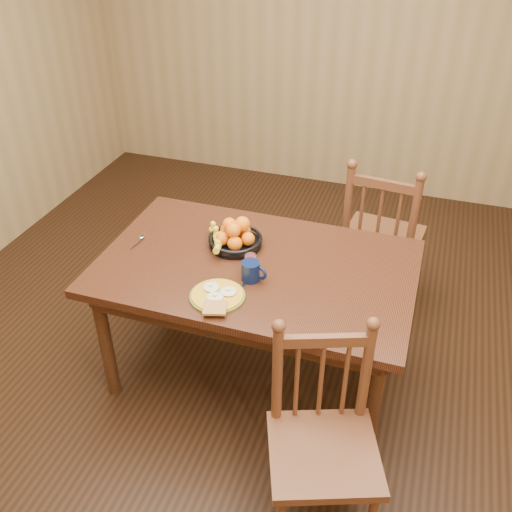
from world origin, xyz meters
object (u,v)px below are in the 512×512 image
(chair_near, at_px, (323,442))
(breakfast_plate, at_px, (217,296))
(chair_far, at_px, (381,238))
(coffee_mug, at_px, (252,271))
(fruit_bowl, at_px, (234,237))
(dining_table, at_px, (256,277))

(chair_near, height_order, breakfast_plate, chair_near)
(chair_far, xyz_separation_m, coffee_mug, (-0.52, -0.98, 0.29))
(fruit_bowl, bearing_deg, chair_far, 45.31)
(chair_far, relative_size, coffee_mug, 7.81)
(dining_table, height_order, chair_far, chair_far)
(chair_far, relative_size, breakfast_plate, 3.47)
(dining_table, bearing_deg, coffee_mug, -80.96)
(chair_far, bearing_deg, dining_table, 63.33)
(breakfast_plate, bearing_deg, dining_table, 75.05)
(coffee_mug, bearing_deg, chair_near, -50.08)
(chair_far, bearing_deg, chair_near, 95.80)
(chair_far, distance_m, fruit_bowl, 1.05)
(dining_table, xyz_separation_m, chair_far, (0.55, 0.85, -0.16))
(chair_far, distance_m, chair_near, 1.59)
(breakfast_plate, bearing_deg, chair_near, -34.55)
(dining_table, height_order, fruit_bowl, fruit_bowl)
(dining_table, bearing_deg, chair_far, 57.18)
(breakfast_plate, bearing_deg, fruit_bowl, 100.12)
(chair_far, height_order, chair_near, chair_far)
(chair_near, xyz_separation_m, fruit_bowl, (-0.70, 0.87, 0.33))
(fruit_bowl, bearing_deg, chair_near, -51.30)
(dining_table, xyz_separation_m, breakfast_plate, (-0.09, -0.32, 0.10))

